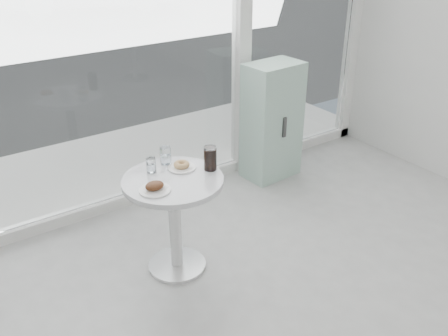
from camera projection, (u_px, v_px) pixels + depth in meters
storefront at (163, 10)px, 4.16m from camera, size 5.00×0.14×3.00m
main_table at (174, 205)px, 3.60m from camera, size 0.72×0.72×0.77m
patio_deck at (131, 159)px, 5.48m from camera, size 5.60×1.60×0.05m
mint_cabinet at (272, 121)px, 4.95m from camera, size 0.57×0.40×1.18m
plate_fritter at (155, 187)px, 3.33m from camera, size 0.21×0.21×0.07m
plate_donut at (182, 166)px, 3.62m from camera, size 0.20×0.20×0.05m
water_tumbler_a at (151, 166)px, 3.57m from camera, size 0.07×0.07×0.11m
water_tumbler_b at (166, 156)px, 3.68m from camera, size 0.08×0.08×0.13m
cola_glass at (210, 159)px, 3.58m from camera, size 0.09×0.09×0.18m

